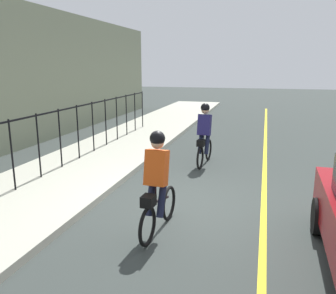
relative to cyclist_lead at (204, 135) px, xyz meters
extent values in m
plane|color=#333A37|center=(-3.20, -0.15, -0.91)|extent=(80.00, 80.00, 0.00)
cube|color=yellow|center=(-3.20, -1.75, -0.91)|extent=(36.00, 0.12, 0.01)
cube|color=#B1B09F|center=(-3.20, 3.25, -0.84)|extent=(40.00, 3.20, 0.15)
cylinder|color=black|center=(-3.63, 3.65, 0.04)|extent=(0.04, 0.04, 1.60)
cylinder|color=black|center=(-2.68, 3.65, 0.04)|extent=(0.04, 0.04, 1.60)
cylinder|color=black|center=(-1.72, 3.65, 0.04)|extent=(0.04, 0.04, 1.60)
cylinder|color=black|center=(-0.77, 3.65, 0.04)|extent=(0.04, 0.04, 1.60)
cylinder|color=black|center=(0.19, 3.65, 0.04)|extent=(0.04, 0.04, 1.60)
cylinder|color=black|center=(1.14, 3.65, 0.04)|extent=(0.04, 0.04, 1.60)
cylinder|color=black|center=(2.10, 3.65, 0.04)|extent=(0.04, 0.04, 1.60)
cylinder|color=black|center=(3.05, 3.65, 0.04)|extent=(0.04, 0.04, 1.60)
cylinder|color=black|center=(4.01, 3.65, 0.04)|extent=(0.04, 0.04, 1.60)
cylinder|color=black|center=(4.96, 3.65, 0.04)|extent=(0.04, 0.04, 1.60)
cube|color=black|center=(-2.20, 3.65, 0.79)|extent=(14.33, 0.04, 0.04)
torus|color=black|center=(0.60, -0.04, -0.58)|extent=(0.66, 0.11, 0.66)
torus|color=black|center=(-0.44, 0.03, -0.58)|extent=(0.66, 0.11, 0.66)
cube|color=black|center=(0.08, -0.01, -0.33)|extent=(0.93, 0.11, 0.24)
cylinder|color=black|center=(-0.07, 0.00, -0.18)|extent=(0.03, 0.03, 0.35)
cube|color=navy|center=(-0.02, 0.00, 0.29)|extent=(0.37, 0.38, 0.63)
sphere|color=tan|center=(0.03, 0.00, 0.71)|extent=(0.22, 0.22, 0.22)
sphere|color=black|center=(0.03, 0.00, 0.78)|extent=(0.26, 0.26, 0.26)
cylinder|color=#191E38|center=(-0.03, 0.10, -0.23)|extent=(0.34, 0.14, 0.65)
cylinder|color=#191E38|center=(-0.05, -0.10, -0.23)|extent=(0.34, 0.14, 0.65)
cube|color=black|center=(-0.39, 0.03, -0.16)|extent=(0.25, 0.22, 0.18)
torus|color=black|center=(-3.91, 0.00, -0.58)|extent=(0.66, 0.11, 0.66)
torus|color=black|center=(-4.95, 0.08, -0.58)|extent=(0.66, 0.11, 0.66)
cube|color=black|center=(-4.43, 0.04, -0.33)|extent=(0.93, 0.11, 0.24)
cylinder|color=black|center=(-4.58, 0.05, -0.18)|extent=(0.03, 0.03, 0.35)
cube|color=#DF5016|center=(-4.53, 0.05, 0.29)|extent=(0.37, 0.38, 0.63)
sphere|color=tan|center=(-4.48, 0.05, 0.71)|extent=(0.22, 0.22, 0.22)
sphere|color=black|center=(-4.48, 0.05, 0.78)|extent=(0.26, 0.26, 0.26)
cylinder|color=#191E38|center=(-4.54, 0.15, -0.23)|extent=(0.34, 0.14, 0.65)
cylinder|color=#191E38|center=(-4.56, -0.05, -0.23)|extent=(0.34, 0.14, 0.65)
cube|color=black|center=(-4.90, 0.08, -0.16)|extent=(0.25, 0.22, 0.18)
cylinder|color=black|center=(-3.78, -2.67, -0.59)|extent=(0.65, 0.24, 0.64)
camera|label=1|loc=(-9.95, -1.64, 1.97)|focal=37.68mm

